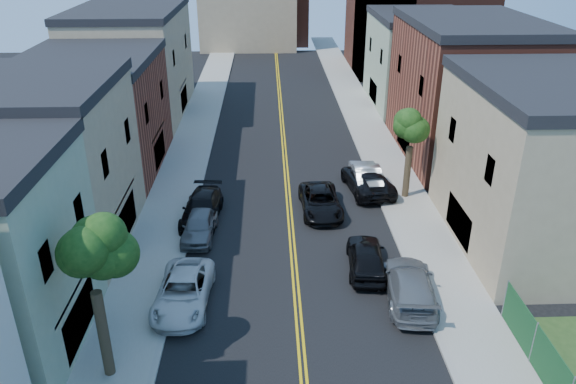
{
  "coord_description": "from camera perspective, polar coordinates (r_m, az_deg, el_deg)",
  "views": [
    {
      "loc": [
        -1.28,
        -3.63,
        16.6
      ],
      "look_at": [
        -0.14,
        26.97,
        2.0
      ],
      "focal_mm": 34.76,
      "sensor_mm": 36.0,
      "label": 1
    }
  ],
  "objects": [
    {
      "name": "tree_right_far",
      "position": [
        36.52,
        12.68,
        7.59
      ],
      "size": [
        4.4,
        4.4,
        8.03
      ],
      "color": "#322419",
      "rests_on": "sidewalk_right"
    },
    {
      "name": "curb_left",
      "position": [
        46.91,
        -7.97,
        4.61
      ],
      "size": [
        0.3,
        100.0,
        0.15
      ],
      "primitive_type": "cube",
      "color": "gray",
      "rests_on": "ground"
    },
    {
      "name": "black_suv_lane",
      "position": [
        35.66,
        3.35,
        -0.97
      ],
      "size": [
        2.66,
        5.39,
        1.47
      ],
      "primitive_type": "imported",
      "rotation": [
        0.0,
        0.0,
        0.04
      ],
      "color": "black",
      "rests_on": "ground"
    },
    {
      "name": "curb_right",
      "position": [
        47.24,
        7.09,
        4.82
      ],
      "size": [
        0.3,
        100.0,
        0.15
      ],
      "primitive_type": "cube",
      "color": "gray",
      "rests_on": "ground"
    },
    {
      "name": "dark_car_right_far",
      "position": [
        38.85,
        8.12,
        1.24
      ],
      "size": [
        3.43,
        6.12,
        1.62
      ],
      "primitive_type": "imported",
      "rotation": [
        0.0,
        0.0,
        3.27
      ],
      "color": "black",
      "rests_on": "ground"
    },
    {
      "name": "black_car_right",
      "position": [
        29.96,
        8.02,
        -6.59
      ],
      "size": [
        2.29,
        4.9,
        1.62
      ],
      "primitive_type": "imported",
      "rotation": [
        0.0,
        0.0,
        3.06
      ],
      "color": "black",
      "rests_on": "ground"
    },
    {
      "name": "bldg_right_palegrn",
      "position": [
        59.0,
        13.27,
        12.75
      ],
      "size": [
        9.0,
        12.0,
        8.5
      ],
      "primitive_type": "cube",
      "color": "gray",
      "rests_on": "ground"
    },
    {
      "name": "bldg_left_tan_far",
      "position": [
        56.38,
        -15.49,
        12.46
      ],
      "size": [
        9.0,
        16.0,
        9.5
      ],
      "primitive_type": "cube",
      "color": "#998466",
      "rests_on": "ground"
    },
    {
      "name": "bldg_left_tan_near",
      "position": [
        33.58,
        -24.23,
        2.03
      ],
      "size": [
        9.0,
        10.0,
        9.0
      ],
      "primitive_type": "cube",
      "color": "#998466",
      "rests_on": "ground"
    },
    {
      "name": "backdrop_left",
      "position": [
        86.33,
        -4.12,
        18.38
      ],
      "size": [
        14.0,
        8.0,
        12.0
      ],
      "primitive_type": "cube",
      "color": "#998466",
      "rests_on": "ground"
    },
    {
      "name": "white_pickup",
      "position": [
        27.67,
        -10.65,
        -9.97
      ],
      "size": [
        2.73,
        5.5,
        1.5
      ],
      "primitive_type": "imported",
      "rotation": [
        0.0,
        0.0,
        -0.05
      ],
      "color": "silver",
      "rests_on": "ground"
    },
    {
      "name": "black_car_left",
      "position": [
        35.06,
        -8.81,
        -1.66
      ],
      "size": [
        2.57,
        5.5,
        1.55
      ],
      "primitive_type": "imported",
      "rotation": [
        0.0,
        0.0,
        -0.07
      ],
      "color": "black",
      "rests_on": "ground"
    },
    {
      "name": "bldg_left_brick",
      "position": [
        43.49,
        -19.19,
        7.22
      ],
      "size": [
        9.0,
        12.0,
        8.0
      ],
      "primitive_type": "cube",
      "color": "brown",
      "rests_on": "ground"
    },
    {
      "name": "sidewalk_right",
      "position": [
        47.55,
        9.18,
        4.82
      ],
      "size": [
        3.2,
        100.0,
        0.15
      ],
      "primitive_type": "cube",
      "color": "gray",
      "rests_on": "ground"
    },
    {
      "name": "bldg_right_tan",
      "position": [
        33.81,
        24.93,
        2.04
      ],
      "size": [
        9.0,
        12.0,
        9.0
      ],
      "primitive_type": "cube",
      "color": "#998466",
      "rests_on": "ground"
    },
    {
      "name": "sidewalk_left",
      "position": [
        47.12,
        -10.09,
        4.56
      ],
      "size": [
        3.2,
        100.0,
        0.15
      ],
      "primitive_type": "cube",
      "color": "gray",
      "rests_on": "ground"
    },
    {
      "name": "silver_car_right",
      "position": [
        39.47,
        7.95,
        1.71
      ],
      "size": [
        1.83,
        5.17,
        1.7
      ],
      "primitive_type": "imported",
      "rotation": [
        0.0,
        0.0,
        3.13
      ],
      "color": "#B0B4B8",
      "rests_on": "ground"
    },
    {
      "name": "grey_car_right",
      "position": [
        28.13,
        12.37,
        -9.32
      ],
      "size": [
        2.88,
        5.85,
        1.64
      ],
      "primitive_type": "imported",
      "rotation": [
        0.0,
        0.0,
        3.03
      ],
      "color": "slate",
      "rests_on": "ground"
    },
    {
      "name": "bldg_right_brick",
      "position": [
        45.84,
        17.68,
        9.64
      ],
      "size": [
        9.0,
        14.0,
        10.0
      ],
      "primitive_type": "cube",
      "color": "brown",
      "rests_on": "ground"
    },
    {
      "name": "church",
      "position": [
        73.46,
        12.36,
        17.63
      ],
      "size": [
        16.2,
        14.2,
        22.6
      ],
      "color": "#4C2319",
      "rests_on": "ground"
    },
    {
      "name": "grey_car_left",
      "position": [
        33.18,
        -9.05,
        -3.38
      ],
      "size": [
        2.04,
        4.54,
        1.52
      ],
      "primitive_type": "imported",
      "rotation": [
        0.0,
        0.0,
        -0.06
      ],
      "color": "slate",
      "rests_on": "ground"
    },
    {
      "name": "backdrop_center",
      "position": [
        90.39,
        -1.36,
        18.11
      ],
      "size": [
        10.0,
        8.0,
        10.0
      ],
      "primitive_type": "cube",
      "color": "brown",
      "rests_on": "ground"
    },
    {
      "name": "tree_left_mid",
      "position": [
        21.33,
        -19.92,
        -4.19
      ],
      "size": [
        5.2,
        5.2,
        9.29
      ],
      "color": "#322419",
      "rests_on": "sidewalk_left"
    }
  ]
}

